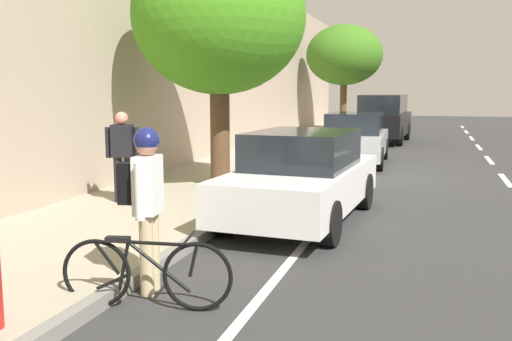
% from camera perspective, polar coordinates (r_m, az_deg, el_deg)
% --- Properties ---
extents(ground, '(71.42, 71.42, 0.00)m').
position_cam_1_polar(ground, '(14.89, 11.32, -0.50)').
color(ground, '#313131').
extents(sidewalk, '(3.25, 44.64, 0.16)m').
position_cam_1_polar(sidewalk, '(15.57, -1.07, 0.32)').
color(sidewalk, tan).
rests_on(sidewalk, ground).
extents(curb_edge, '(0.16, 44.64, 0.16)m').
position_cam_1_polar(curb_edge, '(15.13, 5.07, 0.06)').
color(curb_edge, gray).
rests_on(curb_edge, ground).
extents(lane_stripe_centre, '(0.14, 44.20, 0.01)m').
position_cam_1_polar(lane_stripe_centre, '(15.14, 23.89, -0.89)').
color(lane_stripe_centre, white).
rests_on(lane_stripe_centre, ground).
extents(lane_stripe_bike_edge, '(0.12, 44.64, 0.01)m').
position_cam_1_polar(lane_stripe_bike_edge, '(14.91, 10.60, -0.46)').
color(lane_stripe_bike_edge, white).
rests_on(lane_stripe_bike_edge, ground).
extents(building_facade, '(0.50, 44.64, 6.19)m').
position_cam_1_polar(building_facade, '(16.14, -7.56, 11.27)').
color(building_facade, tan).
rests_on(building_facade, ground).
extents(parked_suv_black_nearest, '(2.16, 4.79, 1.99)m').
position_cam_1_polar(parked_suv_black_nearest, '(24.47, 12.70, 5.20)').
color(parked_suv_black_nearest, black).
rests_on(parked_suv_black_nearest, ground).
extents(parked_sedan_silver_second, '(1.94, 4.45, 1.52)m').
position_cam_1_polar(parked_sedan_silver_second, '(17.11, 9.92, 3.18)').
color(parked_sedan_silver_second, '#B7BABF').
rests_on(parked_sedan_silver_second, ground).
extents(parked_sedan_white_mid, '(2.06, 4.51, 1.52)m').
position_cam_1_polar(parked_sedan_white_mid, '(9.48, 4.69, -0.65)').
color(parked_sedan_white_mid, white).
rests_on(parked_sedan_white_mid, ground).
extents(bicycle_at_curb, '(1.73, 0.51, 0.77)m').
position_cam_1_polar(bicycle_at_curb, '(5.86, -11.05, -10.10)').
color(bicycle_at_curb, black).
rests_on(bicycle_at_curb, ground).
extents(cyclist_with_backpack, '(0.45, 0.61, 1.81)m').
position_cam_1_polar(cyclist_with_backpack, '(6.16, -11.10, -2.13)').
color(cyclist_with_backpack, '#C6B284').
rests_on(cyclist_with_backpack, ground).
extents(street_tree_near_cyclist, '(3.78, 3.78, 5.24)m').
position_cam_1_polar(street_tree_near_cyclist, '(28.89, 8.90, 11.42)').
color(street_tree_near_cyclist, '#4F3D21').
rests_on(street_tree_near_cyclist, sidewalk).
extents(street_tree_mid_block, '(3.57, 3.57, 5.12)m').
position_cam_1_polar(street_tree_mid_block, '(12.00, -3.76, 15.14)').
color(street_tree_mid_block, brown).
rests_on(street_tree_mid_block, sidewalk).
extents(pedestrian_on_phone, '(0.60, 0.33, 1.65)m').
position_cam_1_polar(pedestrian_on_phone, '(10.54, -13.31, 1.89)').
color(pedestrian_on_phone, black).
rests_on(pedestrian_on_phone, sidewalk).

